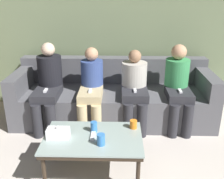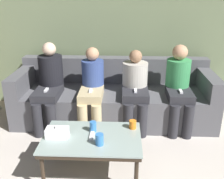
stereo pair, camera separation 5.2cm
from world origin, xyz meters
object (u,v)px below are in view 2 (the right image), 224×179
cup_near_right (99,139)px  seated_person_left_end (49,83)px  couch (114,98)px  coffee_table (92,140)px  seated_person_mid_left (92,86)px  tissue_box (57,132)px  cup_far_center (133,124)px  seated_person_mid_right (135,86)px  game_remote (92,136)px  seated_person_right_end (179,85)px  cup_near_left (93,127)px

cup_near_right → seated_person_left_end: bearing=123.2°
couch → coffee_table: 1.32m
seated_person_left_end → seated_person_mid_left: size_ratio=1.06×
tissue_box → seated_person_left_end: 1.16m
couch → coffee_table: (-0.17, -1.31, 0.09)m
cup_near_right → cup_far_center: 0.45m
couch → seated_person_mid_right: size_ratio=2.66×
tissue_box → seated_person_left_end: seated_person_left_end is taller
seated_person_mid_right → game_remote: bearing=-113.2°
cup_near_right → seated_person_mid_left: size_ratio=0.10×
game_remote → seated_person_mid_right: bearing=66.8°
couch → seated_person_mid_left: size_ratio=2.58×
seated_person_mid_right → seated_person_right_end: size_ratio=0.93×
cup_far_center → tissue_box: 0.78m
coffee_table → seated_person_mid_left: size_ratio=0.90×
seated_person_right_end → coffee_table: bearing=-133.9°
game_remote → seated_person_mid_left: seated_person_mid_left is taller
cup_far_center → seated_person_left_end: 1.43m
tissue_box → seated_person_left_end: size_ratio=0.19×
cup_near_right → seated_person_left_end: seated_person_left_end is taller
seated_person_right_end → seated_person_mid_left: bearing=-178.6°
cup_near_left → seated_person_right_end: bearing=43.2°
couch → cup_far_center: couch is taller
cup_near_right → seated_person_mid_left: 1.22m
cup_near_right → game_remote: (-0.09, 0.14, -0.05)m
seated_person_mid_left → cup_far_center: bearing=-58.8°
cup_near_left → seated_person_left_end: seated_person_left_end is taller
seated_person_right_end → cup_near_right: bearing=-128.0°
couch → cup_near_right: couch is taller
tissue_box → game_remote: size_ratio=1.47×
couch → seated_person_left_end: seated_person_left_end is taller
couch → tissue_box: size_ratio=12.71×
couch → coffee_table: bearing=-97.5°
cup_far_center → coffee_table: bearing=-155.6°
couch → cup_far_center: bearing=-78.1°
cup_near_right → seated_person_left_end: size_ratio=0.10×
game_remote → seated_person_left_end: seated_person_left_end is taller
cup_near_right → tissue_box: size_ratio=0.51×
cup_near_right → seated_person_mid_right: seated_person_mid_right is taller
coffee_table → game_remote: (0.00, 0.00, 0.05)m
game_remote → coffee_table: bearing=0.0°
cup_far_center → seated_person_mid_right: 0.91m
tissue_box → seated_person_right_end: size_ratio=0.19×
seated_person_left_end → seated_person_mid_right: size_ratio=1.09×
cup_near_right → seated_person_right_end: 1.56m
coffee_table → seated_person_mid_right: size_ratio=0.93×
tissue_box → seated_person_mid_right: seated_person_mid_right is taller
couch → cup_far_center: (0.24, -1.12, 0.18)m
couch → seated_person_left_end: (-0.88, -0.23, 0.31)m
couch → seated_person_mid_right: bearing=-36.8°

